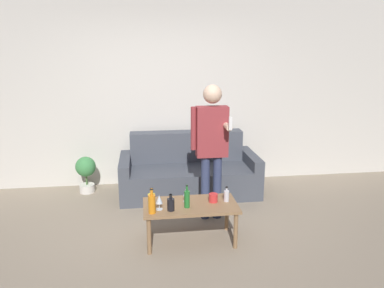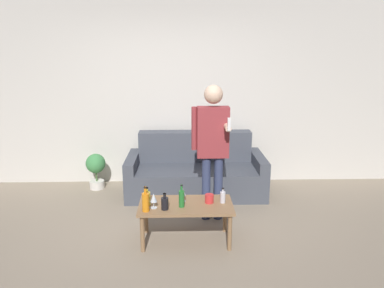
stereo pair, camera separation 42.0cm
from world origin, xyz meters
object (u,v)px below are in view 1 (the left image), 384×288
Objects in this scene: person_standing_front at (212,140)px; bottle_orange at (171,204)px; couch at (189,172)px; coffee_table at (190,209)px.

bottle_orange is at bearing -128.77° from person_standing_front.
couch is 1.18× the size of person_standing_front.
couch is 1.12m from person_standing_front.
coffee_table is 0.61× the size of person_standing_front.
couch is at bearing 76.50° from bottle_orange.
couch is at bearing 83.73° from coffee_table.
couch reaches higher than coffee_table.
couch is at bearing 100.34° from person_standing_front.
bottle_orange is (-0.37, -1.53, 0.20)m from couch.
couch is 1.94× the size of coffee_table.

